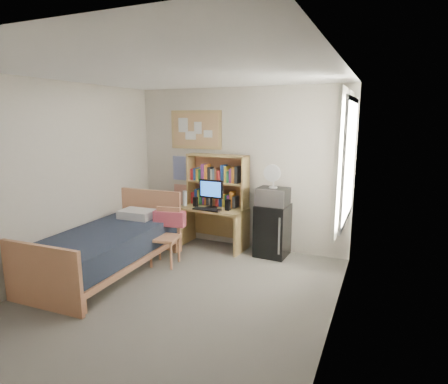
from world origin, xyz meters
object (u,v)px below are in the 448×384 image
at_px(desk, 213,227).
at_px(desk_fan, 273,177).
at_px(bed, 107,252).
at_px(speaker_right, 228,205).
at_px(bulletin_board, 196,130).
at_px(monitor, 211,195).
at_px(microwave, 273,197).
at_px(desk_chair, 165,237).
at_px(mini_fridge, 272,230).
at_px(speaker_left, 195,202).

distance_m(desk, desk_fan, 1.34).
bearing_deg(bed, speaker_right, 48.49).
bearing_deg(bed, bulletin_board, 73.86).
height_order(bulletin_board, monitor, bulletin_board).
bearing_deg(speaker_right, microwave, 11.75).
height_order(desk_chair, speaker_right, speaker_right).
height_order(desk, desk_fan, desk_fan).
distance_m(speaker_right, microwave, 0.73).
bearing_deg(mini_fridge, desk_fan, -90.00).
bearing_deg(monitor, bulletin_board, 145.70).
relative_size(desk_chair, mini_fridge, 1.03).
xyz_separation_m(bulletin_board, mini_fridge, (1.44, -0.24, -1.52)).
bearing_deg(desk, mini_fridge, 6.01).
bearing_deg(desk, microwave, 4.87).
xyz_separation_m(desk_chair, microwave, (1.32, 0.99, 0.52)).
bearing_deg(desk_chair, speaker_left, 79.49).
xyz_separation_m(speaker_right, desk_fan, (0.70, 0.10, 0.47)).
xyz_separation_m(mini_fridge, speaker_right, (-0.71, -0.12, 0.36)).
distance_m(speaker_right, desk_fan, 0.85).
distance_m(mini_fridge, monitor, 1.13).
relative_size(desk, desk_chair, 1.30).
relative_size(mini_fridge, microwave, 1.75).
bearing_deg(speaker_left, bulletin_board, 117.12).
bearing_deg(speaker_left, speaker_right, 0.00).
relative_size(speaker_right, desk_fan, 0.54).
bearing_deg(monitor, mini_fridge, 9.40).
relative_size(mini_fridge, bed, 0.37).
height_order(desk_chair, speaker_left, desk_chair).
xyz_separation_m(desk_chair, bed, (-0.58, -0.56, -0.12)).
bearing_deg(speaker_right, bulletin_board, 157.54).
bearing_deg(bulletin_board, speaker_left, -66.60).
bearing_deg(microwave, bed, -138.03).
distance_m(bed, desk_fan, 2.63).
bearing_deg(desk_chair, bulletin_board, 86.12).
xyz_separation_m(bed, desk_fan, (1.90, 1.55, 0.94)).
distance_m(microwave, desk_fan, 0.29).
distance_m(mini_fridge, microwave, 0.54).
bearing_deg(desk_fan, microwave, 0.00).
height_order(speaker_right, desk_fan, desk_fan).
bearing_deg(microwave, desk_chair, -140.24).
xyz_separation_m(desk, monitor, (-0.00, -0.06, 0.56)).
bearing_deg(desk, desk_fan, 4.87).
bearing_deg(bulletin_board, microwave, -10.36).
distance_m(desk_chair, speaker_right, 1.14).
distance_m(desk, mini_fridge, 1.00).
distance_m(bed, speaker_right, 1.94).
xyz_separation_m(bed, speaker_right, (1.20, 1.45, 0.47)).
bearing_deg(desk_fan, bed, -138.03).
relative_size(monitor, desk_fan, 1.39).
bearing_deg(monitor, bed, -117.74).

